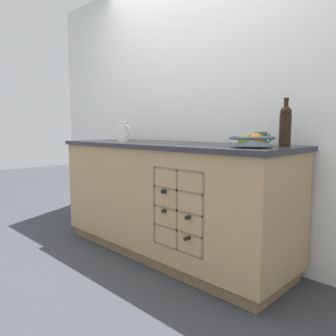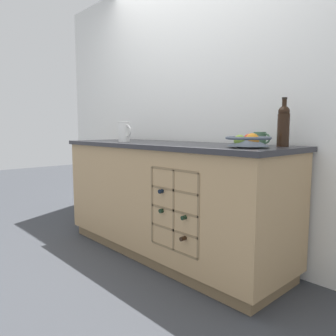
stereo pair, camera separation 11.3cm
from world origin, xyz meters
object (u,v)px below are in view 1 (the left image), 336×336
at_px(white_pitcher, 123,131).
at_px(standing_wine_bottle, 285,125).
at_px(ceramic_mug, 261,139).
at_px(fruit_bowl, 252,140).

distance_m(white_pitcher, standing_wine_bottle, 1.38).
height_order(ceramic_mug, standing_wine_bottle, standing_wine_bottle).
relative_size(white_pitcher, ceramic_mug, 1.41).
xyz_separation_m(white_pitcher, ceramic_mug, (1.16, 0.32, -0.04)).
bearing_deg(standing_wine_bottle, fruit_bowl, -108.99).
bearing_deg(fruit_bowl, ceramic_mug, 108.52).
relative_size(fruit_bowl, ceramic_mug, 2.24).
bearing_deg(ceramic_mug, fruit_bowl, -71.48).
xyz_separation_m(white_pitcher, standing_wine_bottle, (1.35, 0.29, 0.05)).
height_order(fruit_bowl, standing_wine_bottle, standing_wine_bottle).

